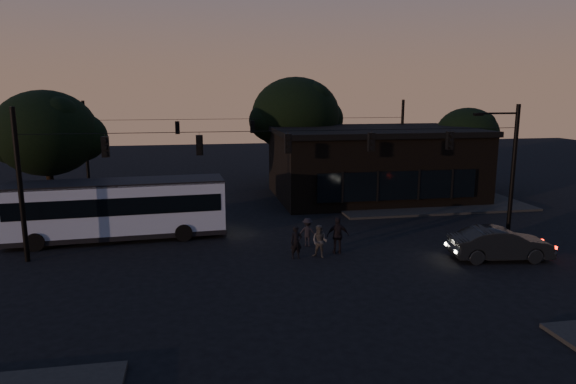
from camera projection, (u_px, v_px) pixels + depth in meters
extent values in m
plane|color=black|center=(304.00, 272.00, 23.62)|extent=(120.00, 120.00, 0.00)
cube|color=black|center=(418.00, 199.00, 39.26)|extent=(14.00, 10.00, 0.15)
cube|color=black|center=(57.00, 214.00, 34.61)|extent=(14.00, 10.00, 0.15)
cube|color=black|center=(373.00, 165.00, 40.18)|extent=(15.00, 10.00, 5.00)
cube|color=black|center=(374.00, 131.00, 39.66)|extent=(15.40, 10.40, 0.40)
cube|color=black|center=(398.00, 186.00, 35.38)|extent=(11.50, 0.18, 2.00)
cylinder|color=black|center=(295.00, 163.00, 45.17)|extent=(0.44, 0.44, 4.00)
ellipsoid|color=black|center=(296.00, 115.00, 44.37)|extent=(7.60, 7.60, 6.46)
cylinder|color=black|center=(465.00, 171.00, 43.91)|extent=(0.44, 0.44, 3.00)
ellipsoid|color=black|center=(467.00, 134.00, 43.31)|extent=(5.20, 5.20, 4.42)
cylinder|color=black|center=(51.00, 191.00, 33.31)|extent=(0.44, 0.44, 3.60)
ellipsoid|color=black|center=(46.00, 133.00, 32.58)|extent=(6.40, 6.40, 5.44)
cylinder|color=black|center=(20.00, 186.00, 24.43)|extent=(0.24, 0.24, 7.50)
cylinder|color=black|center=(513.00, 171.00, 29.08)|extent=(0.24, 0.24, 7.50)
cylinder|color=black|center=(288.00, 131.00, 26.28)|extent=(26.00, 0.03, 0.03)
cube|color=black|center=(105.00, 147.00, 24.80)|extent=(0.34, 0.30, 1.00)
cube|color=black|center=(200.00, 145.00, 25.60)|extent=(0.34, 0.30, 1.00)
cube|color=black|center=(288.00, 143.00, 26.41)|extent=(0.34, 0.30, 1.00)
cube|color=black|center=(371.00, 142.00, 27.21)|extent=(0.34, 0.30, 1.00)
cube|color=black|center=(450.00, 141.00, 28.02)|extent=(0.34, 0.30, 1.00)
cylinder|color=black|center=(86.00, 149.00, 39.87)|extent=(0.24, 0.24, 7.50)
cylinder|color=black|center=(401.00, 143.00, 44.52)|extent=(0.24, 0.24, 7.50)
cylinder|color=black|center=(252.00, 119.00, 41.76)|extent=(26.00, 0.03, 0.03)
cube|color=black|center=(177.00, 128.00, 40.81)|extent=(0.34, 0.30, 1.00)
cube|color=black|center=(252.00, 127.00, 41.88)|extent=(0.34, 0.30, 1.00)
cube|color=black|center=(324.00, 126.00, 42.96)|extent=(0.34, 0.30, 1.00)
cube|color=#98A5C1|center=(118.00, 207.00, 28.62)|extent=(11.82, 3.29, 2.76)
cube|color=black|center=(118.00, 202.00, 28.57)|extent=(11.35, 3.30, 0.96)
cube|color=black|center=(116.00, 182.00, 28.35)|extent=(11.82, 3.29, 0.16)
cube|color=black|center=(120.00, 232.00, 28.91)|extent=(11.92, 3.35, 0.27)
cylinder|color=black|center=(35.00, 242.00, 26.68)|extent=(0.97, 0.32, 0.96)
cylinder|color=black|center=(46.00, 229.00, 29.21)|extent=(0.97, 0.32, 0.96)
cylinder|color=black|center=(184.00, 233.00, 28.43)|extent=(0.97, 0.32, 0.96)
cylinder|color=black|center=(182.00, 221.00, 30.96)|extent=(0.97, 0.32, 0.96)
imported|color=black|center=(500.00, 244.00, 25.26)|extent=(5.06, 2.31, 1.61)
imported|color=black|center=(296.00, 242.00, 25.44)|extent=(0.64, 0.46, 1.64)
imported|color=#383633|center=(320.00, 241.00, 25.57)|extent=(1.03, 0.99, 1.67)
imported|color=black|center=(338.00, 235.00, 26.18)|extent=(1.17, 0.59, 1.93)
imported|color=black|center=(308.00, 232.00, 27.51)|extent=(1.12, 0.82, 1.54)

